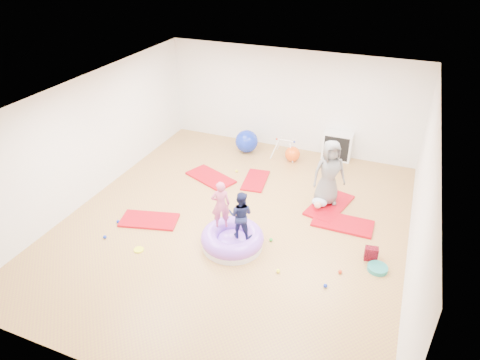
% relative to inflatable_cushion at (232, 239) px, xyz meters
% --- Properties ---
extents(room, '(7.01, 8.01, 2.81)m').
position_rel_inflatable_cushion_xyz_m(room, '(-0.25, 0.73, 1.25)').
color(room, '#A76D46').
rests_on(room, ground).
extents(gym_mat_front_left, '(1.33, 0.89, 0.05)m').
position_rel_inflatable_cushion_xyz_m(gym_mat_front_left, '(-1.99, 0.08, -0.13)').
color(gym_mat_front_left, '#B1000D').
rests_on(gym_mat_front_left, ground).
extents(gym_mat_mid_left, '(1.41, 1.07, 0.05)m').
position_rel_inflatable_cushion_xyz_m(gym_mat_mid_left, '(-1.55, 2.25, -0.13)').
color(gym_mat_mid_left, '#B1000D').
rests_on(gym_mat_mid_left, ground).
extents(gym_mat_center_back, '(0.66, 1.12, 0.04)m').
position_rel_inflatable_cushion_xyz_m(gym_mat_center_back, '(-0.45, 2.55, -0.13)').
color(gym_mat_center_back, '#B1000D').
rests_on(gym_mat_center_back, ground).
extents(gym_mat_right, '(1.27, 0.64, 0.05)m').
position_rel_inflatable_cushion_xyz_m(gym_mat_right, '(1.91, 1.53, -0.13)').
color(gym_mat_right, '#B1000D').
rests_on(gym_mat_right, ground).
extents(gym_mat_rear_right, '(0.97, 1.45, 0.06)m').
position_rel_inflatable_cushion_xyz_m(gym_mat_rear_right, '(1.50, 2.12, -0.13)').
color(gym_mat_rear_right, '#B1000D').
rests_on(gym_mat_rear_right, ground).
extents(inflatable_cushion, '(1.25, 1.25, 0.39)m').
position_rel_inflatable_cushion_xyz_m(inflatable_cushion, '(0.00, 0.00, 0.00)').
color(inflatable_cushion, white).
rests_on(inflatable_cushion, ground).
extents(child_pink, '(0.45, 0.39, 1.03)m').
position_rel_inflatable_cushion_xyz_m(child_pink, '(-0.29, 0.12, 0.72)').
color(child_pink, '#CA5379').
rests_on(child_pink, inflatable_cushion).
extents(child_navy, '(0.51, 0.41, 0.98)m').
position_rel_inflatable_cushion_xyz_m(child_navy, '(0.19, -0.02, 0.70)').
color(child_navy, '#161C46').
rests_on(child_navy, inflatable_cushion).
extents(adult_caregiver, '(0.89, 0.80, 1.52)m').
position_rel_inflatable_cushion_xyz_m(adult_caregiver, '(1.40, 2.19, 0.66)').
color(adult_caregiver, slate).
rests_on(adult_caregiver, gym_mat_rear_right).
extents(infant, '(0.34, 0.35, 0.20)m').
position_rel_inflatable_cushion_xyz_m(infant, '(1.30, 1.93, 0.01)').
color(infant, silver).
rests_on(infant, gym_mat_rear_right).
extents(ball_pit_balls, '(4.78, 3.64, 0.07)m').
position_rel_inflatable_cushion_xyz_m(ball_pit_balls, '(-0.06, 0.32, -0.12)').
color(ball_pit_balls, '#1129B6').
rests_on(ball_pit_balls, ground).
extents(exercise_ball_blue, '(0.63, 0.63, 0.63)m').
position_rel_inflatable_cushion_xyz_m(exercise_ball_blue, '(-1.26, 4.01, 0.16)').
color(exercise_ball_blue, '#1129B6').
rests_on(exercise_ball_blue, ground).
extents(exercise_ball_orange, '(0.41, 0.41, 0.41)m').
position_rel_inflatable_cushion_xyz_m(exercise_ball_orange, '(0.10, 3.95, 0.05)').
color(exercise_ball_orange, '#F95813').
rests_on(exercise_ball_orange, ground).
extents(infant_play_gym, '(0.67, 0.63, 0.51)m').
position_rel_inflatable_cushion_xyz_m(infant_play_gym, '(-0.16, 4.10, 0.19)').
color(infant_play_gym, white).
rests_on(infant_play_gym, ground).
extents(cube_shelf, '(0.77, 0.38, 0.77)m').
position_rel_inflatable_cushion_xyz_m(cube_shelf, '(1.18, 4.52, 0.23)').
color(cube_shelf, white).
rests_on(cube_shelf, ground).
extents(balance_disc, '(0.37, 0.37, 0.08)m').
position_rel_inflatable_cushion_xyz_m(balance_disc, '(2.77, 0.35, -0.11)').
color(balance_disc, teal).
rests_on(balance_disc, ground).
extents(backpack, '(0.26, 0.18, 0.28)m').
position_rel_inflatable_cushion_xyz_m(backpack, '(2.60, 0.60, -0.01)').
color(backpack, '#A2061E').
rests_on(backpack, ground).
extents(yellow_toy, '(0.19, 0.19, 0.03)m').
position_rel_inflatable_cushion_xyz_m(yellow_toy, '(-1.65, -0.83, -0.14)').
color(yellow_toy, '#F3FF23').
rests_on(yellow_toy, ground).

